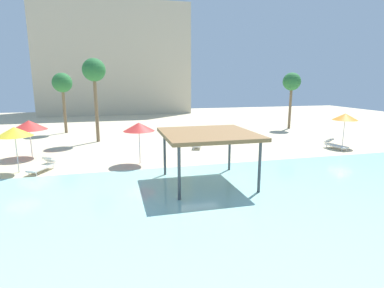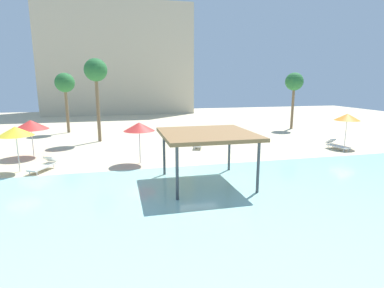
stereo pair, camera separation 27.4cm
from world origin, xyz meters
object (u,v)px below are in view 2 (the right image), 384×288
at_px(lounge_chair_1, 199,143).
at_px(lounge_chair_3, 44,165).
at_px(shade_pavilion, 207,135).
at_px(beach_umbrella_orange_1, 347,117).
at_px(beach_umbrella_red_2, 139,127).
at_px(palm_tree_1, 96,72).
at_px(beach_umbrella_yellow_0, 15,131).
at_px(palm_tree_2, 294,83).
at_px(lounge_chair_2, 336,145).
at_px(palm_tree_0, 65,84).
at_px(beach_umbrella_red_3, 31,125).

distance_m(lounge_chair_1, lounge_chair_3, 11.18).
bearing_deg(shade_pavilion, beach_umbrella_orange_1, 24.18).
height_order(beach_umbrella_orange_1, beach_umbrella_red_2, beach_umbrella_orange_1).
distance_m(lounge_chair_3, palm_tree_1, 10.45).
height_order(beach_umbrella_yellow_0, palm_tree_2, palm_tree_2).
distance_m(lounge_chair_1, palm_tree_2, 14.86).
relative_size(beach_umbrella_red_2, lounge_chair_2, 1.33).
height_order(lounge_chair_2, palm_tree_0, palm_tree_0).
xyz_separation_m(lounge_chair_3, palm_tree_2, (22.77, 10.93, 4.60)).
distance_m(beach_umbrella_yellow_0, palm_tree_1, 9.90).
distance_m(beach_umbrella_red_2, lounge_chair_3, 5.97).
xyz_separation_m(lounge_chair_1, palm_tree_0, (-11.03, 9.95, 4.51)).
distance_m(beach_umbrella_yellow_0, beach_umbrella_red_3, 3.80).
relative_size(shade_pavilion, palm_tree_1, 0.64).
xyz_separation_m(beach_umbrella_red_2, lounge_chair_2, (14.92, 0.52, -2.02)).
height_order(lounge_chair_3, palm_tree_2, palm_tree_2).
distance_m(lounge_chair_3, palm_tree_0, 14.71).
bearing_deg(shade_pavilion, palm_tree_0, 116.62).
distance_m(beach_umbrella_red_3, palm_tree_1, 7.17).
bearing_deg(beach_umbrella_red_2, beach_umbrella_orange_1, 3.93).
relative_size(beach_umbrella_yellow_0, lounge_chair_1, 1.33).
distance_m(lounge_chair_2, palm_tree_2, 11.27).
distance_m(shade_pavilion, beach_umbrella_red_3, 13.10).
bearing_deg(beach_umbrella_red_3, beach_umbrella_orange_1, -5.99).
bearing_deg(palm_tree_2, beach_umbrella_red_3, -163.87).
height_order(shade_pavilion, palm_tree_2, palm_tree_2).
xyz_separation_m(shade_pavilion, beach_umbrella_orange_1, (13.13, 5.90, -0.11)).
height_order(beach_umbrella_orange_1, palm_tree_0, palm_tree_0).
bearing_deg(lounge_chair_2, palm_tree_1, -123.20).
height_order(shade_pavilion, beach_umbrella_yellow_0, shade_pavilion).
height_order(beach_umbrella_red_2, lounge_chair_1, beach_umbrella_red_2).
height_order(shade_pavilion, palm_tree_1, palm_tree_1).
relative_size(beach_umbrella_yellow_0, palm_tree_1, 0.38).
bearing_deg(beach_umbrella_yellow_0, beach_umbrella_orange_1, 3.37).
bearing_deg(beach_umbrella_orange_1, beach_umbrella_yellow_0, -176.63).
xyz_separation_m(beach_umbrella_yellow_0, palm_tree_2, (24.09, 10.81, 2.56)).
height_order(palm_tree_1, palm_tree_2, palm_tree_1).
height_order(shade_pavilion, lounge_chair_3, shade_pavilion).
xyz_separation_m(lounge_chair_2, palm_tree_0, (-21.12, 13.10, 4.51)).
bearing_deg(beach_umbrella_red_3, lounge_chair_3, -69.32).
bearing_deg(palm_tree_2, beach_umbrella_yellow_0, -155.84).
xyz_separation_m(beach_umbrella_red_2, beach_umbrella_red_3, (-7.08, 3.55, -0.13)).
bearing_deg(shade_pavilion, beach_umbrella_red_2, 122.28).
height_order(beach_umbrella_orange_1, beach_umbrella_red_3, beach_umbrella_orange_1).
bearing_deg(beach_umbrella_orange_1, beach_umbrella_red_2, -176.07).
bearing_deg(palm_tree_2, palm_tree_1, -172.96).
distance_m(shade_pavilion, beach_umbrella_orange_1, 14.39).
relative_size(lounge_chair_2, lounge_chair_3, 1.00).
bearing_deg(lounge_chair_3, beach_umbrella_yellow_0, -68.46).
height_order(beach_umbrella_red_2, palm_tree_1, palm_tree_1).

